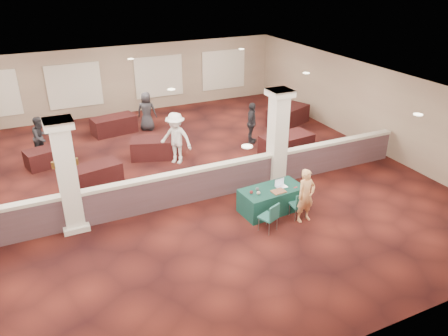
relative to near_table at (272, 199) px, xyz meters
name	(u,v)px	position (x,y,z in m)	size (l,w,h in m)	color
ground	(176,181)	(-1.95, 3.00, -0.36)	(16.00, 16.00, 0.00)	#491812
wall_back	(118,81)	(-1.95, 11.00, 1.24)	(16.00, 0.04, 3.20)	#836A5B
wall_front	(325,291)	(-1.95, -5.00, 1.24)	(16.00, 0.04, 3.20)	#836A5B
wall_right	(366,105)	(6.05, 3.00, 1.24)	(0.04, 16.00, 3.20)	#836A5B
ceiling	(171,89)	(-1.95, 3.00, 2.84)	(16.00, 16.00, 0.02)	silver
partition_wall	(192,185)	(-1.95, 1.50, 0.21)	(15.60, 0.28, 1.10)	#4D3438
column_left	(67,176)	(-5.45, 1.50, 1.28)	(0.72, 0.72, 3.20)	white
column_right	(278,137)	(1.05, 1.50, 1.28)	(0.72, 0.72, 3.20)	white
sconce_left	(54,165)	(-5.73, 1.50, 1.64)	(0.12, 0.12, 0.18)	brown
sconce_right	(76,161)	(-5.17, 1.50, 1.64)	(0.12, 0.12, 0.18)	brown
near_table	(272,199)	(0.00, 0.00, 0.00)	(1.88, 0.94, 0.72)	#0D322A
conf_chair_main	(300,203)	(0.48, -0.74, 0.13)	(0.45, 0.45, 0.84)	#1F5B54
conf_chair_side	(271,215)	(-0.61, -0.96, 0.15)	(0.56, 0.57, 0.86)	#1F5B54
woman	(306,196)	(0.57, -0.88, 0.44)	(0.58, 0.38, 1.60)	#F5B26A
far_table_front_left	(95,175)	(-4.45, 3.95, -0.02)	(1.68, 0.84, 0.68)	black
far_table_front_center	(155,148)	(-1.98, 5.22, 0.00)	(1.80, 0.90, 0.73)	black
far_table_front_right	(286,145)	(2.61, 3.30, 0.04)	(1.98, 0.99, 0.80)	black
far_table_back_left	(49,157)	(-5.69, 6.20, -0.04)	(1.60, 0.80, 0.65)	black
far_table_back_center	(114,125)	(-2.84, 8.43, 0.01)	(1.82, 0.91, 0.74)	black
far_table_back_right	(288,116)	(4.55, 6.20, 0.04)	(1.99, 1.00, 0.81)	black
attendee_a	(41,137)	(-5.82, 7.00, 0.44)	(0.77, 0.43, 1.61)	black
attendee_b	(176,138)	(-1.42, 4.42, 0.60)	(1.23, 0.56, 1.92)	silver
attendee_c	(252,123)	(2.01, 5.00, 0.47)	(0.98, 0.47, 1.67)	black
attendee_d	(147,111)	(-1.42, 8.22, 0.48)	(0.83, 0.45, 1.69)	black
laptop_base	(281,187)	(0.30, -0.03, 0.37)	(0.33, 0.23, 0.02)	silver
laptop_screen	(279,182)	(0.29, 0.09, 0.49)	(0.33, 0.01, 0.22)	silver
screen_glow	(279,182)	(0.29, 0.08, 0.47)	(0.30, 0.00, 0.19)	silver
knitting	(279,191)	(0.07, -0.24, 0.38)	(0.40, 0.30, 0.03)	#BD551E
yarn_cream	(259,193)	(-0.54, -0.14, 0.42)	(0.11, 0.11, 0.11)	beige
yarn_red	(251,192)	(-0.70, 0.00, 0.41)	(0.10, 0.10, 0.10)	maroon
yarn_grey	(257,189)	(-0.45, 0.09, 0.41)	(0.10, 0.10, 0.10)	#4D4D52
scissors	(296,187)	(0.66, -0.23, 0.37)	(0.12, 0.03, 0.01)	red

